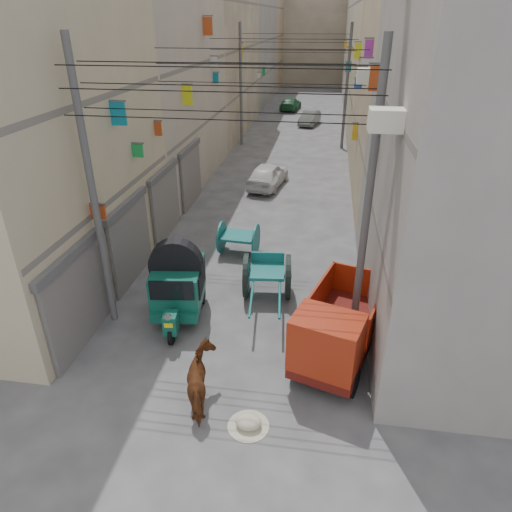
% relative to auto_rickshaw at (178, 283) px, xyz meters
% --- Properties ---
extents(building_row_left, '(8.00, 62.00, 14.00)m').
position_rel_auto_rickshaw_xyz_m(building_row_left, '(-6.35, 27.61, 5.31)').
color(building_row_left, '#B7A88B').
rests_on(building_row_left, ground).
extents(building_row_right, '(8.00, 62.00, 14.00)m').
position_rel_auto_rickshaw_xyz_m(building_row_right, '(9.64, 27.61, 5.31)').
color(building_row_right, gray).
rests_on(building_row_right, ground).
extents(end_cap_building, '(22.00, 10.00, 13.00)m').
position_rel_auto_rickshaw_xyz_m(end_cap_building, '(1.65, 59.48, 5.35)').
color(end_cap_building, '#B7A890').
rests_on(end_cap_building, ground).
extents(shutters_left, '(0.18, 14.40, 2.88)m').
position_rel_auto_rickshaw_xyz_m(shutters_left, '(-2.27, 3.86, 0.34)').
color(shutters_left, '#535358').
rests_on(shutters_left, ground).
extents(signboards, '(8.22, 40.52, 5.67)m').
position_rel_auto_rickshaw_xyz_m(signboards, '(1.64, 15.14, 2.28)').
color(signboards, gold).
rests_on(signboards, ground).
extents(ac_units, '(0.70, 6.55, 3.35)m').
position_rel_auto_rickshaw_xyz_m(ac_units, '(5.30, 1.15, 6.28)').
color(ac_units, silver).
rests_on(ac_units, ground).
extents(utility_poles, '(7.40, 22.20, 8.00)m').
position_rel_auto_rickshaw_xyz_m(utility_poles, '(1.65, 10.48, 2.85)').
color(utility_poles, '#4E4E51').
rests_on(utility_poles, ground).
extents(overhead_cables, '(7.40, 22.52, 1.12)m').
position_rel_auto_rickshaw_xyz_m(overhead_cables, '(1.65, 7.88, 5.62)').
color(overhead_cables, black).
rests_on(overhead_cables, ground).
extents(auto_rickshaw, '(1.83, 2.85, 1.95)m').
position_rel_auto_rickshaw_xyz_m(auto_rickshaw, '(0.00, 0.00, 0.00)').
color(auto_rickshaw, black).
rests_on(auto_rickshaw, ground).
extents(tonga_cart, '(1.66, 3.36, 1.47)m').
position_rel_auto_rickshaw_xyz_m(tonga_cart, '(2.53, 1.51, -0.39)').
color(tonga_cart, black).
rests_on(tonga_cart, ground).
extents(mini_truck, '(2.67, 4.03, 2.09)m').
position_rel_auto_rickshaw_xyz_m(mini_truck, '(4.72, -1.69, -0.15)').
color(mini_truck, black).
rests_on(mini_truck, ground).
extents(second_cart, '(1.53, 1.38, 1.28)m').
position_rel_auto_rickshaw_xyz_m(second_cart, '(1.04, 4.37, -0.47)').
color(second_cart, '#166362').
rests_on(second_cart, ground).
extents(feed_sack, '(0.60, 0.48, 0.30)m').
position_rel_auto_rickshaw_xyz_m(feed_sack, '(2.83, -4.04, -1.00)').
color(feed_sack, '#BDB69D').
rests_on(feed_sack, ground).
extents(horse, '(1.22, 1.81, 1.40)m').
position_rel_auto_rickshaw_xyz_m(horse, '(1.68, -3.52, -0.45)').
color(horse, brown).
rests_on(horse, ground).
extents(distant_car_white, '(2.14, 4.06, 1.31)m').
position_rel_auto_rickshaw_xyz_m(distant_car_white, '(1.14, 12.52, -0.49)').
color(distant_car_white, silver).
rests_on(distant_car_white, ground).
extents(distant_car_grey, '(1.87, 3.70, 1.16)m').
position_rel_auto_rickshaw_xyz_m(distant_car_grey, '(2.62, 29.08, -0.57)').
color(distant_car_grey, slate).
rests_on(distant_car_grey, ground).
extents(distant_car_green, '(2.08, 4.26, 1.19)m').
position_rel_auto_rickshaw_xyz_m(distant_car_green, '(0.39, 35.88, -0.56)').
color(distant_car_green, '#1D5530').
rests_on(distant_car_green, ground).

